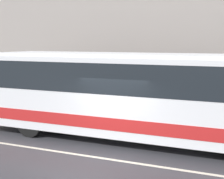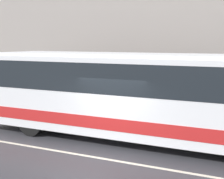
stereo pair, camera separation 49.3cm
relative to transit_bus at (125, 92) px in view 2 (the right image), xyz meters
name	(u,v)px [view 2 (the right image)]	position (x,y,z in m)	size (l,w,h in m)	color
ground_plane	(100,158)	(0.01, -2.23, -1.87)	(60.00, 60.00, 0.00)	#333338
sidewalk	(150,118)	(0.01, 3.28, -1.80)	(60.00, 3.01, 0.15)	gray
lane_stripe	(100,158)	(0.01, -2.23, -1.87)	(54.00, 0.14, 0.01)	beige
transit_bus	(125,92)	(0.00, 0.00, 0.00)	(12.04, 2.61, 3.33)	silver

